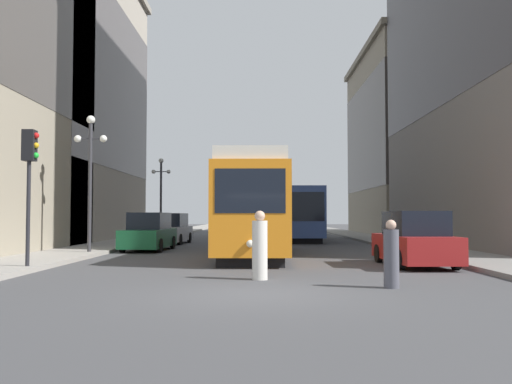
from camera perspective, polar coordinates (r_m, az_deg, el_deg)
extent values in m
plane|color=#424244|center=(11.89, 0.01, -10.50)|extent=(200.00, 200.00, 0.00)
cube|color=gray|center=(52.42, -8.54, -4.19)|extent=(2.90, 120.00, 0.15)
cube|color=gray|center=(52.40, 9.03, -4.19)|extent=(2.90, 120.00, 0.15)
cube|color=black|center=(23.25, -0.30, -6.15)|extent=(2.27, 11.09, 0.35)
cube|color=orange|center=(23.20, -0.29, -1.89)|extent=(2.66, 12.05, 3.10)
cube|color=black|center=(23.22, -0.29, -0.17)|extent=(2.69, 11.57, 1.08)
cube|color=silver|center=(23.29, -0.29, 2.47)|extent=(2.45, 11.81, 0.44)
cube|color=black|center=(17.22, -0.61, 0.12)|extent=(2.21, 0.09, 1.40)
sphere|color=#F2EACC|center=(17.15, -0.62, -5.36)|extent=(0.24, 0.24, 0.24)
cube|color=black|center=(38.09, 4.42, -4.71)|extent=(2.27, 10.60, 0.35)
cube|color=#334C8C|center=(38.06, 4.41, -2.12)|extent=(2.66, 11.52, 3.10)
cube|color=black|center=(38.07, 4.41, -1.30)|extent=(2.69, 11.06, 1.30)
cube|color=black|center=(32.35, 5.04, -1.50)|extent=(2.30, 0.10, 1.71)
cylinder|color=black|center=(25.93, -13.60, -5.38)|extent=(0.21, 0.65, 0.64)
cylinder|color=black|center=(28.76, -11.95, -5.10)|extent=(0.21, 0.65, 0.64)
cylinder|color=black|center=(25.50, -9.89, -5.46)|extent=(0.21, 0.65, 0.64)
cylinder|color=black|center=(28.38, -8.60, -5.16)|extent=(0.21, 0.65, 0.64)
cube|color=#14512D|center=(27.11, -10.98, -4.68)|extent=(1.99, 4.82, 0.84)
cube|color=black|center=(27.21, -10.91, -2.94)|extent=(1.69, 2.67, 0.80)
cylinder|color=black|center=(32.31, -10.85, -4.82)|extent=(0.22, 0.65, 0.64)
cylinder|color=black|center=(35.16, -9.64, -4.63)|extent=(0.22, 0.65, 0.64)
cylinder|color=black|center=(31.92, -7.87, -4.87)|extent=(0.22, 0.65, 0.64)
cylinder|color=black|center=(34.80, -6.89, -4.67)|extent=(0.22, 0.65, 0.64)
cube|color=#B2B2B7|center=(33.53, -8.80, -4.27)|extent=(2.08, 4.84, 0.84)
cube|color=black|center=(33.63, -8.74, -2.86)|extent=(1.74, 2.70, 0.80)
cylinder|color=black|center=(20.82, 17.11, -6.06)|extent=(0.20, 0.64, 0.64)
cylinder|color=black|center=(18.18, 19.91, -6.56)|extent=(0.20, 0.64, 0.64)
cylinder|color=black|center=(20.35, 12.51, -6.20)|extent=(0.20, 0.64, 0.64)
cylinder|color=black|center=(17.64, 14.69, -6.76)|extent=(0.20, 0.64, 0.64)
cube|color=maroon|center=(19.21, 15.99, -5.55)|extent=(1.92, 4.58, 0.84)
cube|color=black|center=(19.07, 16.06, -3.11)|extent=(1.65, 2.54, 0.80)
cylinder|color=beige|center=(14.48, 0.39, -6.01)|extent=(0.40, 0.40, 1.54)
sphere|color=tan|center=(14.45, 0.39, -2.48)|extent=(0.27, 0.27, 0.27)
cylinder|color=#4C4C56|center=(13.19, 13.78, -6.70)|extent=(0.35, 0.35, 1.34)
sphere|color=tan|center=(13.16, 13.74, -3.32)|extent=(0.24, 0.24, 0.24)
cylinder|color=#232328|center=(18.10, -22.41, -0.54)|extent=(0.12, 0.12, 4.13)
cube|color=black|center=(18.22, -22.33, 4.46)|extent=(0.36, 0.36, 0.95)
sphere|color=red|center=(18.18, -21.73, 5.43)|extent=(0.18, 0.18, 0.18)
sphere|color=gold|center=(18.15, -21.74, 4.48)|extent=(0.18, 0.18, 0.18)
sphere|color=green|center=(18.11, -21.76, 3.53)|extent=(0.18, 0.18, 0.18)
cylinder|color=#333338|center=(24.52, -16.75, 0.47)|extent=(0.16, 0.16, 5.46)
sphere|color=white|center=(24.83, -16.66, 7.15)|extent=(0.36, 0.36, 0.36)
sphere|color=white|center=(24.87, -17.91, 5.25)|extent=(0.31, 0.31, 0.31)
sphere|color=white|center=(24.55, -15.46, 5.32)|extent=(0.31, 0.31, 0.31)
cube|color=#333338|center=(24.71, -16.69, 5.28)|extent=(1.10, 0.06, 0.06)
cylinder|color=#333338|center=(41.04, -9.78, -0.78)|extent=(0.16, 0.16, 5.41)
sphere|color=white|center=(41.22, -9.75, 3.21)|extent=(0.36, 0.36, 0.36)
sphere|color=white|center=(41.25, -10.51, 2.08)|extent=(0.31, 0.31, 0.31)
sphere|color=white|center=(41.06, -9.01, 2.09)|extent=(0.31, 0.31, 0.31)
cube|color=#333338|center=(41.15, -9.76, 2.08)|extent=(1.10, 0.06, 0.06)
cube|color=#A89E8E|center=(40.90, -22.54, 8.64)|extent=(12.41, 18.44, 18.83)
cube|color=#544F4E|center=(41.09, -22.52, 9.93)|extent=(12.45, 18.48, 11.30)
cube|color=gray|center=(52.54, 19.24, 4.53)|extent=(15.25, 17.37, 15.90)
cube|color=#494440|center=(52.64, 19.23, 5.39)|extent=(15.29, 17.41, 9.54)
cube|color=gray|center=(54.13, 19.12, 13.18)|extent=(15.85, 17.97, 0.50)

